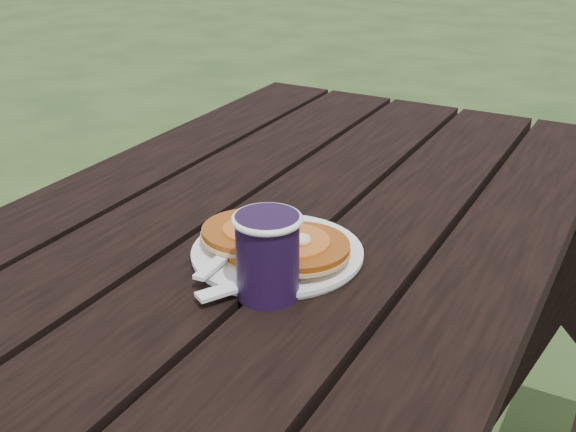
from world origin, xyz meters
The scene contains 5 objects.
plate centered at (0.06, 0.14, 0.76)m, with size 0.21×0.21×0.01m, color white.
pancake_stack centered at (0.06, 0.13, 0.77)m, with size 0.20×0.13×0.04m.
knife centered at (0.08, 0.07, 0.76)m, with size 0.02×0.18×0.01m, color white.
fork centered at (0.02, 0.08, 0.77)m, with size 0.03×0.16×0.01m, color white, non-canonical shape.
coffee_cup centered at (0.10, 0.06, 0.81)m, with size 0.08×0.08×0.10m.
Camera 1 is at (0.46, -0.56, 1.19)m, focal length 45.00 mm.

